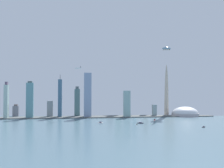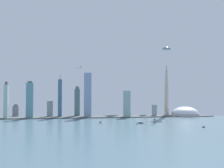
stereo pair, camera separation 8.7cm
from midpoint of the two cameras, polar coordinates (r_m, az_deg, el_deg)
ground_plane at (r=481.51m, az=4.22°, el=-12.18°), size 6000.00×6000.00×0.00m
waterfront_pier at (r=948.36m, az=-2.18°, el=-7.09°), size 814.91×72.76×3.03m
observation_tower at (r=1030.41m, az=11.62°, el=2.96°), size 39.30×39.30×377.33m
stadium_dome at (r=1027.18m, az=15.56°, el=-6.14°), size 99.87×99.87×46.93m
skyscraper_0 at (r=940.34m, az=-5.30°, el=-2.41°), size 25.78×25.02×157.51m
skyscraper_1 at (r=949.70m, az=-21.91°, el=-3.48°), size 12.41×24.40×123.80m
skyscraper_2 at (r=1028.73m, az=1.33°, el=-3.46°), size 24.91×20.09×118.79m
skyscraper_3 at (r=980.08m, az=-7.56°, el=-3.93°), size 19.69×16.86×110.39m
skyscraper_4 at (r=937.62m, az=-17.36°, el=-3.38°), size 23.65×15.18×126.53m
skyscraper_5 at (r=1016.93m, az=-0.47°, el=-5.50°), size 21.47×16.01×67.96m
skyscraper_6 at (r=938.16m, az=3.22°, el=-4.34°), size 23.65×15.13×94.42m
skyscraper_7 at (r=999.98m, az=9.15°, el=-5.66°), size 15.36×14.16×42.77m
skyscraper_8 at (r=1078.55m, az=12.59°, el=-3.20°), size 27.91×12.76×128.31m
skyscraper_9 at (r=1068.38m, az=4.87°, el=-3.46°), size 13.50×16.05×139.87m
skyscraper_10 at (r=1034.52m, az=7.27°, el=-4.39°), size 17.05×18.44×87.41m
skyscraper_11 at (r=1012.96m, az=-20.08°, el=-5.53°), size 20.38×18.49×45.41m
skyscraper_12 at (r=971.41m, az=-13.27°, el=-5.28°), size 20.52×13.53×58.23m
skyscraper_13 at (r=951.51m, az=-11.18°, el=-3.07°), size 13.29×27.74×151.27m
boat_0 at (r=720.92m, az=5.42°, el=-8.66°), size 6.11×5.56×10.09m
boat_1 at (r=756.15m, az=6.19°, el=-8.34°), size 16.30×13.11×4.72m
boat_3 at (r=760.92m, az=-2.51°, el=-8.33°), size 15.16×13.40×11.19m
boat_4 at (r=847.82m, az=9.19°, el=-7.65°), size 7.56×6.78×4.68m
boat_5 at (r=704.33m, az=19.21°, el=-8.76°), size 12.02×10.26×8.32m
channel_buoy_0 at (r=751.35m, az=8.30°, el=-8.42°), size 1.41×1.41×2.35m
airplane at (r=927.31m, az=-7.39°, el=3.45°), size 23.58×22.76×7.27m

